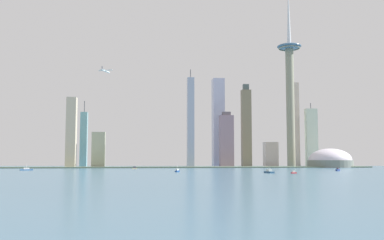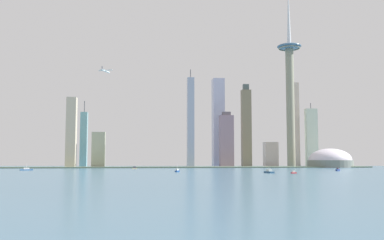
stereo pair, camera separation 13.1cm
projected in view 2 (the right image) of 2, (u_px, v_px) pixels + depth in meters
ground_plane at (208, 180)px, 343.94m from camera, size 6000.00×6000.00×0.00m
waterfront_pier at (172, 167)px, 793.19m from camera, size 737.05×47.21×2.04m
observation_tower at (290, 81)px, 873.70m from camera, size 47.77×47.77×372.67m
stadium_dome at (330, 161)px, 837.17m from camera, size 84.59×84.59×44.12m
skyscraper_0 at (84, 139)px, 877.19m from camera, size 13.56×15.42×131.89m
skyscraper_1 at (71, 132)px, 802.69m from camera, size 17.45×19.18×128.34m
skyscraper_2 at (271, 154)px, 933.80m from camera, size 27.47×23.89×51.19m
skyscraper_3 at (218, 123)px, 893.42m from camera, size 23.10×26.70×178.64m
skyscraper_4 at (191, 122)px, 820.15m from camera, size 12.68×16.13×183.68m
skyscraper_5 at (98, 150)px, 813.25m from camera, size 24.12×13.68×65.53m
skyscraper_6 at (311, 138)px, 917.44m from camera, size 23.81×13.86×132.57m
skyscraper_7 at (246, 127)px, 864.35m from camera, size 18.40×14.88×163.10m
skyscraper_8 at (293, 124)px, 932.85m from camera, size 21.97×18.03×177.39m
skyscraper_9 at (226, 141)px, 840.54m from camera, size 26.06×17.93×105.83m
boat_0 at (338, 170)px, 596.85m from camera, size 8.23×7.43×4.17m
boat_1 at (26, 169)px, 625.74m from camera, size 18.30×12.10×9.86m
boat_2 at (269, 172)px, 510.66m from camera, size 8.25×17.60×10.33m
boat_3 at (294, 172)px, 494.85m from camera, size 6.68×3.81×3.02m
boat_4 at (135, 168)px, 695.84m from camera, size 8.73×4.51×4.21m
boat_5 at (177, 171)px, 547.41m from camera, size 6.64×10.74×10.94m
airplane at (105, 71)px, 783.33m from camera, size 26.60×26.96×7.76m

